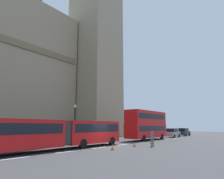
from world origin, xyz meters
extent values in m
plane|color=#333335|center=(0.00, 0.00, 0.00)|extent=(160.00, 160.00, 0.00)
cube|color=silver|center=(-10.49, 0.00, 0.01)|extent=(2.20, 0.16, 0.01)
cube|color=silver|center=(-5.89, 0.00, 0.01)|extent=(2.20, 0.16, 0.01)
cube|color=silver|center=(-1.29, 0.00, 0.01)|extent=(2.20, 0.16, 0.01)
cube|color=silver|center=(3.31, 0.00, 0.01)|extent=(2.20, 0.16, 0.01)
cube|color=silver|center=(7.91, 0.00, 0.01)|extent=(2.20, 0.16, 0.01)
cube|color=silver|center=(12.51, 0.00, 0.01)|extent=(2.20, 0.16, 0.01)
cube|color=silver|center=(17.11, 0.00, 0.01)|extent=(2.20, 0.16, 0.01)
cube|color=silver|center=(21.71, 0.00, 0.01)|extent=(2.20, 0.16, 0.01)
cube|color=tan|center=(15.84, 16.00, 25.77)|extent=(9.39, 9.39, 51.53)
cone|color=#474C51|center=(3.02, 20.00, 27.90)|extent=(2.40, 2.40, 4.46)
cube|color=red|center=(-0.38, 2.00, 1.65)|extent=(8.11, 2.50, 2.50)
cube|color=black|center=(-0.38, 2.00, 2.10)|extent=(7.46, 2.54, 0.90)
cube|color=red|center=(-9.39, 2.00, 1.65)|extent=(8.11, 2.50, 2.50)
cube|color=black|center=(-9.39, 2.00, 2.10)|extent=(7.46, 2.54, 0.90)
cylinder|color=#2D2D2D|center=(-4.89, 2.00, 1.65)|extent=(2.38, 2.38, 2.25)
cylinder|color=black|center=(2.22, 0.88, 0.50)|extent=(1.00, 0.30, 1.00)
cylinder|color=black|center=(-2.81, 0.88, 0.50)|extent=(1.00, 0.30, 1.00)
cube|color=red|center=(13.83, 2.00, 1.60)|extent=(10.80, 2.50, 2.40)
cube|color=black|center=(13.83, 2.00, 1.95)|extent=(9.72, 2.54, 0.84)
cube|color=red|center=(13.83, 2.00, 3.85)|extent=(10.59, 2.50, 2.10)
cube|color=black|center=(13.83, 2.00, 3.95)|extent=(9.72, 2.54, 0.84)
cylinder|color=black|center=(17.29, 0.88, 0.50)|extent=(1.00, 0.30, 1.00)
cylinder|color=black|center=(10.38, 0.88, 0.50)|extent=(1.00, 0.30, 1.00)
cube|color=gray|center=(24.90, 1.70, 0.70)|extent=(4.40, 1.80, 0.90)
cube|color=black|center=(24.70, 1.70, 1.50)|extent=(2.46, 1.66, 0.70)
cylinder|color=black|center=(26.31, 0.89, 0.32)|extent=(0.64, 0.30, 0.64)
cylinder|color=black|center=(23.50, 0.89, 0.32)|extent=(0.64, 0.30, 0.64)
cube|color=black|center=(32.84, 1.90, 0.70)|extent=(4.40, 1.80, 0.90)
cube|color=black|center=(32.64, 1.90, 1.50)|extent=(2.46, 1.66, 0.70)
cylinder|color=black|center=(34.25, 1.09, 0.32)|extent=(0.64, 0.30, 0.64)
cylinder|color=black|center=(31.44, 1.09, 0.32)|extent=(0.64, 0.30, 0.64)
cube|color=black|center=(-1.97, -2.40, 0.01)|extent=(0.36, 0.36, 0.03)
cone|color=orange|center=(-1.97, -2.40, 0.31)|extent=(0.28, 0.28, 0.55)
cylinder|color=white|center=(-1.97, -2.40, 0.33)|extent=(0.17, 0.17, 0.08)
cube|color=black|center=(2.13, -2.45, 0.01)|extent=(0.36, 0.36, 0.03)
cone|color=orange|center=(2.13, -2.45, 0.31)|extent=(0.28, 0.28, 0.55)
cylinder|color=white|center=(2.13, -2.45, 0.33)|extent=(0.17, 0.17, 0.08)
cube|color=black|center=(7.52, -1.92, 0.01)|extent=(0.36, 0.36, 0.03)
cone|color=orange|center=(7.52, -1.92, 0.31)|extent=(0.28, 0.28, 0.55)
cylinder|color=white|center=(7.52, -1.92, 0.33)|extent=(0.17, 0.17, 0.08)
cylinder|color=black|center=(1.11, 6.50, 0.15)|extent=(0.32, 0.32, 0.30)
cylinder|color=black|center=(1.11, 6.50, 2.40)|extent=(0.16, 0.16, 4.80)
sphere|color=beige|center=(1.11, 6.50, 5.05)|extent=(0.44, 0.44, 0.44)
cylinder|color=#726651|center=(3.30, -4.24, 0.43)|extent=(0.16, 0.16, 0.86)
cylinder|color=#726651|center=(3.21, -4.06, 0.43)|extent=(0.16, 0.16, 0.86)
cube|color=#3372B2|center=(3.25, -4.15, 1.16)|extent=(0.47, 0.39, 0.60)
sphere|color=#936B4C|center=(3.25, -4.15, 1.58)|extent=(0.22, 0.22, 0.22)
camera|label=1|loc=(-18.73, -15.01, 2.30)|focal=32.98mm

